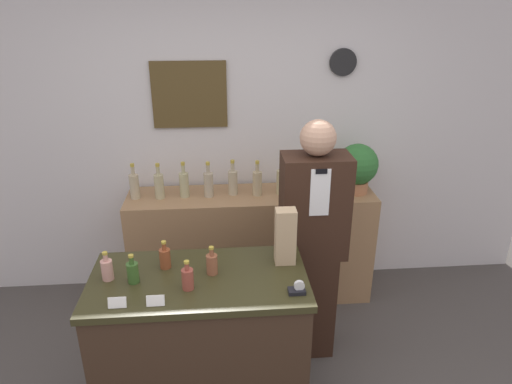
{
  "coord_description": "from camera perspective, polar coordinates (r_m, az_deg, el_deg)",
  "views": [
    {
      "loc": [
        -0.13,
        -1.62,
        2.37
      ],
      "look_at": [
        0.1,
        1.12,
        1.2
      ],
      "focal_mm": 32.0,
      "sensor_mm": 36.0,
      "label": 1
    }
  ],
  "objects": [
    {
      "name": "shelf_bottle_5",
      "position": [
        3.58,
        0.16,
        1.21
      ],
      "size": [
        0.07,
        0.07,
        0.29
      ],
      "color": "tan",
      "rests_on": "back_shelf"
    },
    {
      "name": "shelf_bottle_8",
      "position": [
        3.69,
        9.01,
        1.59
      ],
      "size": [
        0.07,
        0.07,
        0.29
      ],
      "color": "tan",
      "rests_on": "back_shelf"
    },
    {
      "name": "display_counter",
      "position": [
        2.86,
        -6.72,
        -18.56
      ],
      "size": [
        1.2,
        0.63,
        0.95
      ],
      "color": "#382619",
      "rests_on": "ground_plane"
    },
    {
      "name": "back_shelf",
      "position": [
        3.84,
        -0.57,
        -6.71
      ],
      "size": [
        1.97,
        0.47,
        0.94
      ],
      "color": "#9E754C",
      "rests_on": "ground_plane"
    },
    {
      "name": "counter_bottle_2",
      "position": [
        2.66,
        -11.31,
        -8.05
      ],
      "size": [
        0.06,
        0.06,
        0.17
      ],
      "color": "brown",
      "rests_on": "display_counter"
    },
    {
      "name": "counter_bottle_4",
      "position": [
        2.57,
        -5.53,
        -8.88
      ],
      "size": [
        0.06,
        0.06,
        0.17
      ],
      "color": "brown",
      "rests_on": "display_counter"
    },
    {
      "name": "shelf_bottle_1",
      "position": [
        3.6,
        -12.01,
        0.83
      ],
      "size": [
        0.07,
        0.07,
        0.29
      ],
      "color": "tan",
      "rests_on": "back_shelf"
    },
    {
      "name": "price_card_left",
      "position": [
        2.42,
        -16.96,
        -13.09
      ],
      "size": [
        0.09,
        0.02,
        0.06
      ],
      "color": "white",
      "rests_on": "display_counter"
    },
    {
      "name": "counter_bottle_3",
      "position": [
        2.46,
        -8.54,
        -10.62
      ],
      "size": [
        0.06,
        0.06,
        0.17
      ],
      "color": "brown",
      "rests_on": "display_counter"
    },
    {
      "name": "back_wall",
      "position": [
        3.76,
        -2.65,
        7.29
      ],
      "size": [
        5.2,
        0.09,
        2.7
      ],
      "color": "silver",
      "rests_on": "ground_plane"
    },
    {
      "name": "potted_plant",
      "position": [
        3.68,
        12.54,
        3.13
      ],
      "size": [
        0.33,
        0.33,
        0.4
      ],
      "color": "#B27047",
      "rests_on": "back_shelf"
    },
    {
      "name": "shelf_bottle_7",
      "position": [
        3.65,
        6.1,
        1.52
      ],
      "size": [
        0.07,
        0.07,
        0.29
      ],
      "color": "tan",
      "rests_on": "back_shelf"
    },
    {
      "name": "tape_dispenser",
      "position": [
        2.43,
        5.23,
        -12.0
      ],
      "size": [
        0.09,
        0.06,
        0.07
      ],
      "color": "black",
      "rests_on": "display_counter"
    },
    {
      "name": "price_card_right",
      "position": [
        2.39,
        -12.46,
        -13.13
      ],
      "size": [
        0.09,
        0.02,
        0.06
      ],
      "color": "white",
      "rests_on": "display_counter"
    },
    {
      "name": "shelf_bottle_4",
      "position": [
        3.6,
        -2.91,
        1.31
      ],
      "size": [
        0.07,
        0.07,
        0.29
      ],
      "color": "tan",
      "rests_on": "back_shelf"
    },
    {
      "name": "shelf_bottle_2",
      "position": [
        3.59,
        -8.98,
        1.02
      ],
      "size": [
        0.07,
        0.07,
        0.29
      ],
      "color": "tan",
      "rests_on": "back_shelf"
    },
    {
      "name": "shopkeeper",
      "position": [
        3.09,
        7.04,
        -6.64
      ],
      "size": [
        0.43,
        0.27,
        1.71
      ],
      "color": "#331E14",
      "rests_on": "ground_plane"
    },
    {
      "name": "counter_bottle_1",
      "position": [
        2.57,
        -15.15,
        -9.62
      ],
      "size": [
        0.06,
        0.06,
        0.17
      ],
      "color": "#355A24",
      "rests_on": "display_counter"
    },
    {
      "name": "shelf_bottle_3",
      "position": [
        3.57,
        -5.94,
        1.04
      ],
      "size": [
        0.07,
        0.07,
        0.29
      ],
      "color": "tan",
      "rests_on": "back_shelf"
    },
    {
      "name": "shelf_bottle_6",
      "position": [
        3.61,
        3.15,
        1.4
      ],
      "size": [
        0.07,
        0.07,
        0.29
      ],
      "color": "tan",
      "rests_on": "back_shelf"
    },
    {
      "name": "paper_bag",
      "position": [
        2.61,
        3.69,
        -5.56
      ],
      "size": [
        0.12,
        0.09,
        0.33
      ],
      "color": "tan",
      "rests_on": "display_counter"
    },
    {
      "name": "counter_bottle_0",
      "position": [
        2.64,
        -18.12,
        -9.14
      ],
      "size": [
        0.06,
        0.06,
        0.17
      ],
      "color": "tan",
      "rests_on": "display_counter"
    },
    {
      "name": "shelf_bottle_0",
      "position": [
        3.64,
        -14.96,
        0.79
      ],
      "size": [
        0.07,
        0.07,
        0.29
      ],
      "color": "tan",
      "rests_on": "back_shelf"
    }
  ]
}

